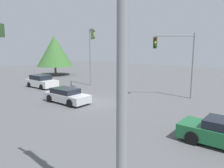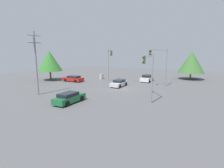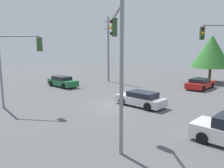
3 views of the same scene
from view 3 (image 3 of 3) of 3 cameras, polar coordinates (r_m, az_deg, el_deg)
The scene contains 9 objects.
ground_plane at distance 18.79m, azimuth 1.42°, elevation -5.72°, with size 80.00×80.00×0.00m, color #5B5B5E.
sedan_green at distance 28.41m, azimuth -12.79°, elevation 0.62°, with size 4.41×1.88×1.33m.
sedan_silver at distance 18.75m, azimuth 7.54°, elevation -3.88°, with size 4.28×1.88×1.26m.
sedan_red at distance 28.39m, azimuth 22.05°, elevation 0.09°, with size 2.04×4.57×1.26m.
traffic_signal_main at distance 10.95m, azimuth 1.61°, elevation 8.42°, with size 2.92×2.68×6.97m.
traffic_signal_cross at distance 18.92m, azimuth -23.75°, elevation 6.31°, with size 3.21×2.30×6.05m.
traffic_signal_aux at distance 20.29m, azimuth 26.60°, elevation 7.74°, with size 2.29×2.11×6.96m.
utility_pole_tall at distance 31.72m, azimuth -0.95°, elevation 9.42°, with size 2.20×0.28×9.19m.
tree_left at distance 33.84m, azimuth 24.55°, elevation 7.75°, with size 5.44×5.44×6.65m.
Camera 3 is at (12.09, -13.50, 4.95)m, focal length 35.00 mm.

